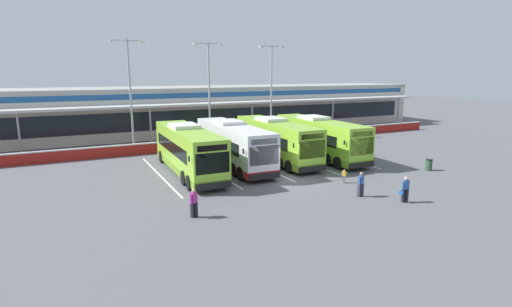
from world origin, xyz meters
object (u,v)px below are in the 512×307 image
at_px(coach_bus_centre, 276,141).
at_px(pedestrian_near_bin, 194,202).
at_px(coach_bus_leftmost, 188,151).
at_px(coach_bus_right_centre, 319,138).
at_px(coach_bus_left_centre, 233,145).
at_px(lamp_post_east, 271,86).
at_px(lamp_post_centre, 209,87).
at_px(pedestrian_with_handbag, 405,189).
at_px(lamp_post_west, 130,88).
at_px(litter_bin, 429,165).
at_px(pedestrian_child, 344,176).
at_px(pedestrian_in_dark_coat, 361,183).

bearing_deg(coach_bus_centre, pedestrian_near_bin, -136.55).
relative_size(coach_bus_leftmost, coach_bus_right_centre, 1.00).
bearing_deg(coach_bus_left_centre, lamp_post_east, 48.41).
xyz_separation_m(coach_bus_leftmost, lamp_post_centre, (5.85, 11.01, 4.50)).
height_order(coach_bus_centre, pedestrian_with_handbag, coach_bus_centre).
bearing_deg(coach_bus_centre, lamp_post_west, 137.21).
bearing_deg(coach_bus_right_centre, litter_bin, -58.83).
xyz_separation_m(lamp_post_west, lamp_post_centre, (8.24, 0.08, 0.00)).
distance_m(lamp_post_centre, lamp_post_east, 8.07).
xyz_separation_m(coach_bus_centre, pedestrian_near_bin, (-11.04, -10.46, -0.91)).
relative_size(pedestrian_child, pedestrian_near_bin, 0.62).
xyz_separation_m(pedestrian_near_bin, litter_bin, (20.28, 1.48, -0.41)).
height_order(pedestrian_near_bin, lamp_post_west, lamp_post_west).
relative_size(coach_bus_centre, litter_bin, 13.14).
height_order(lamp_post_west, litter_bin, lamp_post_west).
height_order(coach_bus_centre, litter_bin, coach_bus_centre).
height_order(pedestrian_in_dark_coat, litter_bin, pedestrian_in_dark_coat).
relative_size(pedestrian_with_handbag, lamp_post_east, 0.15).
bearing_deg(pedestrian_child, lamp_post_centre, 99.82).
height_order(coach_bus_left_centre, litter_bin, coach_bus_left_centre).
relative_size(pedestrian_with_handbag, pedestrian_in_dark_coat, 1.00).
bearing_deg(lamp_post_centre, pedestrian_child, -80.18).
xyz_separation_m(coach_bus_centre, lamp_post_west, (-10.82, 10.02, 4.50)).
bearing_deg(pedestrian_near_bin, lamp_post_west, 89.39).
height_order(pedestrian_with_handbag, lamp_post_west, lamp_post_west).
bearing_deg(pedestrian_child, pedestrian_near_bin, -171.90).
bearing_deg(pedestrian_with_handbag, coach_bus_left_centre, 112.36).
height_order(coach_bus_left_centre, lamp_post_west, lamp_post_west).
relative_size(coach_bus_right_centre, pedestrian_near_bin, 7.54).
height_order(coach_bus_left_centre, pedestrian_near_bin, coach_bus_left_centre).
bearing_deg(litter_bin, coach_bus_leftmost, 155.42).
distance_m(coach_bus_leftmost, pedestrian_near_bin, 9.95).
bearing_deg(coach_bus_right_centre, lamp_post_east, 83.91).
bearing_deg(coach_bus_leftmost, pedestrian_in_dark_coat, -53.45).
xyz_separation_m(coach_bus_centre, lamp_post_centre, (-2.58, 10.10, 4.50)).
height_order(lamp_post_west, lamp_post_east, same).
height_order(coach_bus_right_centre, pedestrian_with_handbag, coach_bus_right_centre).
xyz_separation_m(pedestrian_with_handbag, lamp_post_west, (-12.07, 23.84, 5.43)).
height_order(coach_bus_centre, lamp_post_east, lamp_post_east).
relative_size(lamp_post_east, litter_bin, 11.83).
bearing_deg(pedestrian_with_handbag, coach_bus_leftmost, 126.84).
relative_size(coach_bus_left_centre, coach_bus_centre, 1.00).
bearing_deg(pedestrian_near_bin, coach_bus_centre, 43.45).
distance_m(pedestrian_child, litter_bin, 8.54).
height_order(lamp_post_centre, lamp_post_east, same).
bearing_deg(lamp_post_east, lamp_post_west, -177.45).
height_order(coach_bus_centre, pedestrian_near_bin, coach_bus_centre).
relative_size(pedestrian_near_bin, lamp_post_centre, 0.15).
bearing_deg(lamp_post_east, litter_bin, -79.20).
bearing_deg(lamp_post_east, coach_bus_left_centre, -131.59).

